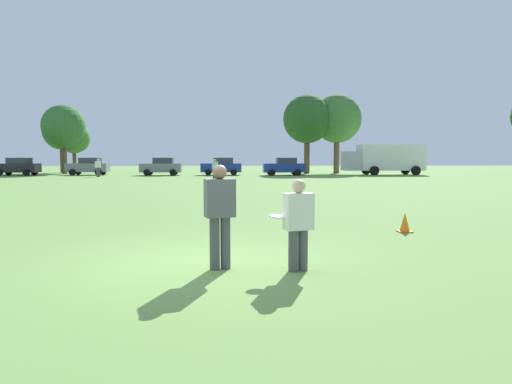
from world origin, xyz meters
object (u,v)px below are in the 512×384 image
(parked_car_mid_left, at_px, (18,167))
(player_thrower, at_px, (220,211))
(parked_car_near_right, at_px, (222,166))
(parked_car_mid_right, at_px, (162,166))
(bystander_far_jogger, at_px, (215,168))
(frisbee, at_px, (277,216))
(traffic_cone, at_px, (405,223))
(parked_car_far_right, at_px, (284,166))
(parked_car_center, at_px, (88,166))
(bystander_sideline_watcher, at_px, (98,167))
(box_truck, at_px, (385,158))
(player_defender, at_px, (298,220))

(parked_car_mid_left, bearing_deg, player_thrower, -61.76)
(player_thrower, height_order, parked_car_near_right, parked_car_near_right)
(parked_car_near_right, bearing_deg, parked_car_mid_right, -178.63)
(parked_car_near_right, relative_size, bystander_far_jogger, 2.48)
(frisbee, bearing_deg, parked_car_mid_left, 119.18)
(player_thrower, xyz_separation_m, frisbee, (0.92, -0.11, -0.09))
(traffic_cone, bearing_deg, player_thrower, -141.81)
(parked_car_mid_left, distance_m, parked_car_mid_right, 14.63)
(player_thrower, height_order, parked_car_far_right, parked_car_far_right)
(traffic_cone, relative_size, bystander_far_jogger, 0.28)
(traffic_cone, relative_size, parked_car_mid_left, 0.11)
(traffic_cone, height_order, parked_car_mid_left, parked_car_mid_left)
(parked_car_center, relative_size, parked_car_far_right, 1.00)
(parked_car_far_right, bearing_deg, bystander_sideline_watcher, -172.31)
(parked_car_mid_left, height_order, parked_car_far_right, same)
(parked_car_mid_left, height_order, bystander_sideline_watcher, parked_car_mid_left)
(parked_car_mid_left, bearing_deg, traffic_cone, -54.74)
(parked_car_mid_right, xyz_separation_m, bystander_sideline_watcher, (-5.50, -3.35, 0.06))
(bystander_sideline_watcher, relative_size, bystander_far_jogger, 1.02)
(parked_car_mid_right, xyz_separation_m, bystander_far_jogger, (5.83, -9.06, 0.04))
(box_truck, bearing_deg, frisbee, -111.01)
(player_thrower, distance_m, parked_car_far_right, 39.62)
(player_defender, height_order, parked_car_near_right, parked_car_near_right)
(frisbee, relative_size, parked_car_center, 0.06)
(player_thrower, height_order, parked_car_center, parked_car_center)
(player_thrower, xyz_separation_m, player_defender, (1.25, -0.18, -0.14))
(traffic_cone, distance_m, box_truck, 38.79)
(parked_car_mid_left, relative_size, box_truck, 0.50)
(parked_car_center, xyz_separation_m, parked_car_mid_right, (7.86, -1.41, 0.00))
(box_truck, relative_size, bystander_far_jogger, 5.00)
(traffic_cone, relative_size, box_truck, 0.06)
(frisbee, xyz_separation_m, traffic_cone, (3.49, 3.58, -0.64))
(player_thrower, bearing_deg, parked_car_mid_right, 99.98)
(player_defender, relative_size, bystander_far_jogger, 0.86)
(traffic_cone, relative_size, parked_car_near_right, 0.11)
(player_thrower, bearing_deg, parked_car_mid_left, 118.24)
(player_defender, bearing_deg, frisbee, 167.91)
(parked_car_near_right, bearing_deg, player_thrower, -88.74)
(parked_car_mid_left, bearing_deg, bystander_far_jogger, -24.47)
(parked_car_center, relative_size, box_truck, 0.50)
(player_defender, relative_size, parked_car_center, 0.35)
(player_thrower, xyz_separation_m, parked_car_mid_right, (-7.06, 40.12, -0.04))
(parked_car_mid_left, distance_m, bystander_far_jogger, 22.47)
(player_thrower, height_order, traffic_cone, player_thrower)
(traffic_cone, distance_m, parked_car_far_right, 35.78)
(frisbee, relative_size, bystander_far_jogger, 0.16)
(player_thrower, height_order, box_truck, box_truck)
(parked_car_mid_left, xyz_separation_m, parked_car_near_right, (20.80, -0.11, 0.00))
(parked_car_near_right, relative_size, bystander_sideline_watcher, 2.44)
(parked_car_mid_right, relative_size, bystander_sideline_watcher, 2.44)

